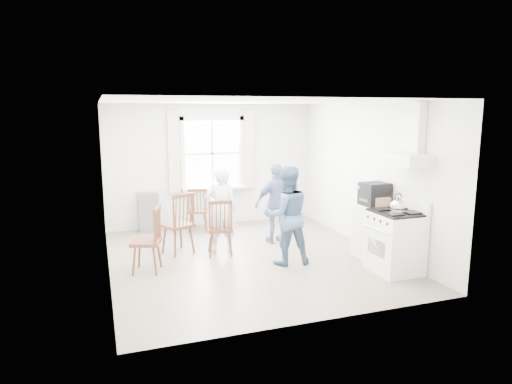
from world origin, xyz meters
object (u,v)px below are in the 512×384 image
windsor_chair_b (220,222)px  person_left (221,210)px  gas_stove (395,241)px  stereo_stack (375,194)px  low_cabinet (373,232)px  windsor_chair_c (153,232)px  person_right (277,203)px  windsor_chair_a (181,217)px  person_mid (287,215)px

windsor_chair_b → person_left: person_left is taller
gas_stove → windsor_chair_b: bearing=145.6°
gas_stove → stereo_stack: bearing=83.1°
low_cabinet → windsor_chair_c: (-3.57, 0.52, 0.18)m
stereo_stack → windsor_chair_b: bearing=160.1°
person_right → windsor_chair_a: bearing=2.7°
windsor_chair_b → person_right: bearing=21.0°
gas_stove → person_left: person_left is taller
person_mid → stereo_stack: bearing=179.0°
windsor_chair_a → windsor_chair_c: size_ratio=1.05×
stereo_stack → windsor_chair_a: 3.28m
gas_stove → person_mid: person_mid is taller
person_right → windsor_chair_c: bearing=17.7°
person_left → windsor_chair_a: bearing=1.3°
stereo_stack → windsor_chair_c: stereo_stack is taller
windsor_chair_b → person_right: (1.22, 0.47, 0.14)m
windsor_chair_a → windsor_chair_c: 0.90m
windsor_chair_a → person_left: size_ratio=0.72×
stereo_stack → person_mid: bearing=173.4°
low_cabinet → person_left: person_left is taller
person_right → windsor_chair_b: bearing=19.0°
stereo_stack → windsor_chair_a: bearing=158.4°
person_mid → low_cabinet: bearing=178.1°
person_left → stereo_stack: bearing=163.3°
gas_stove → person_right: 2.36m
person_mid → person_right: bearing=-99.1°
gas_stove → person_mid: bearing=147.8°
windsor_chair_c → person_mid: bearing=-8.8°
windsor_chair_a → person_left: bearing=-7.4°
low_cabinet → person_left: (-2.33, 1.13, 0.30)m
person_mid → windsor_chair_b: bearing=-32.0°
windsor_chair_a → windsor_chair_b: windsor_chair_a is taller
windsor_chair_a → windsor_chair_c: windsor_chair_a is taller
stereo_stack → person_right: bearing=131.8°
stereo_stack → windsor_chair_a: size_ratio=0.41×
windsor_chair_c → person_mid: (2.08, -0.32, 0.17)m
stereo_stack → person_right: person_right is taller
gas_stove → person_mid: 1.71m
gas_stove → stereo_stack: size_ratio=2.53×
stereo_stack → gas_stove: bearing=-96.9°
gas_stove → windsor_chair_c: size_ratio=1.08×
gas_stove → low_cabinet: bearing=84.3°
windsor_chair_b → windsor_chair_c: (-1.16, -0.38, 0.02)m
windsor_chair_b → person_mid: 1.17m
windsor_chair_a → person_mid: (1.52, -1.03, 0.14)m
low_cabinet → windsor_chair_b: windsor_chair_b is taller
person_left → person_right: size_ratio=1.01×
low_cabinet → person_right: bearing=130.9°
windsor_chair_a → person_left: (0.68, -0.09, 0.09)m
gas_stove → windsor_chair_c: (-3.50, 1.22, 0.15)m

